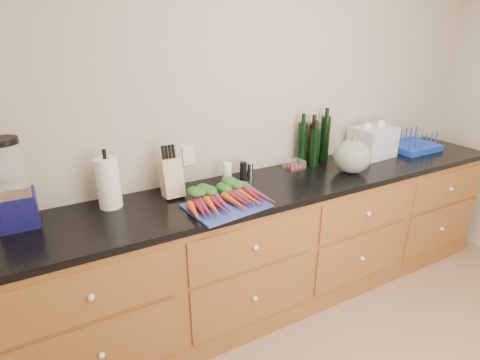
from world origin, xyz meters
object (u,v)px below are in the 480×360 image
cutting_board (226,206)px  squash (352,156)px  knife_block (171,178)px  carrots (223,198)px  tomato_box (294,165)px  dish_rack (412,145)px  blender_appliance (13,189)px  paper_towel (108,183)px

cutting_board → squash: (1.04, 0.08, 0.11)m
squash → knife_block: 1.27m
carrots → cutting_board: bearing=-90.0°
tomato_box → dish_rack: dish_rack is taller
cutting_board → tomato_box: 0.80m
blender_appliance → tomato_box: bearing=0.4°
cutting_board → squash: 1.05m
cutting_board → paper_towel: bearing=151.1°
cutting_board → knife_block: knife_block is taller
carrots → squash: (1.04, 0.04, 0.08)m
knife_block → dish_rack: size_ratio=0.59×
tomato_box → knife_block: bearing=-178.2°
cutting_board → carrots: carrots is taller
carrots → tomato_box: (0.73, 0.29, -0.01)m
knife_block → paper_towel: bearing=176.8°
blender_appliance → dish_rack: 2.94m
carrots → knife_block: bearing=130.4°
squash → tomato_box: 0.41m
tomato_box → carrots: bearing=-158.5°
cutting_board → paper_towel: 0.68m
paper_towel → knife_block: bearing=-3.2°
dish_rack → squash: bearing=-169.4°
carrots → paper_towel: bearing=154.5°
cutting_board → blender_appliance: blender_appliance is taller
carrots → knife_block: (-0.22, 0.26, 0.08)m
paper_towel → cutting_board: bearing=-28.9°
cutting_board → carrots: 0.05m
dish_rack → tomato_box: bearing=175.6°
squash → blender_appliance: blender_appliance is taller
paper_towel → knife_block: 0.36m
cutting_board → dish_rack: 1.91m
carrots → knife_block: size_ratio=1.92×
squash → blender_appliance: 2.09m
paper_towel → tomato_box: (1.31, 0.01, -0.11)m
blender_appliance → paper_towel: blender_appliance is taller
squash → paper_towel: size_ratio=0.91×
blender_appliance → tomato_box: (1.76, 0.01, -0.17)m
cutting_board → squash: squash is taller
carrots → tomato_box: 0.78m
blender_appliance → cutting_board: bearing=-17.0°
carrots → squash: size_ratio=1.70×
squash → cutting_board: bearing=-175.6°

